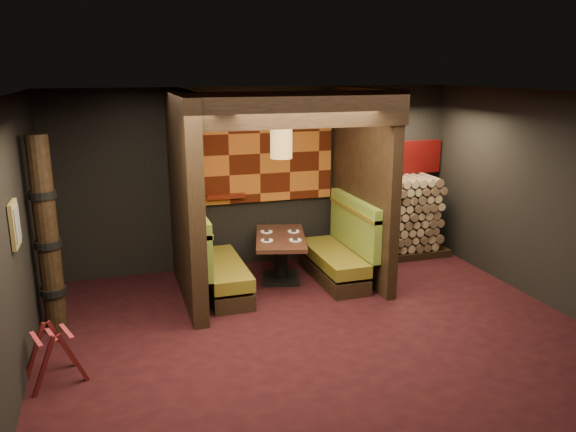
{
  "coord_description": "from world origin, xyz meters",
  "views": [
    {
      "loc": [
        -2.25,
        -5.81,
        3.11
      ],
      "look_at": [
        0.0,
        1.3,
        1.15
      ],
      "focal_mm": 35.0,
      "sensor_mm": 36.0,
      "label": 1
    }
  ],
  "objects_px": {
    "pendant_lamp": "(281,142)",
    "totem_column": "(47,237)",
    "dining_table": "(281,251)",
    "luggage_rack": "(54,353)",
    "firewood_stack": "(398,217)",
    "booth_bench_left": "(216,266)",
    "booth_bench_right": "(340,254)"
  },
  "relations": [
    {
      "from": "booth_bench_right",
      "to": "booth_bench_left",
      "type": "bearing_deg",
      "value": 180.0
    },
    {
      "from": "pendant_lamp",
      "to": "firewood_stack",
      "type": "relative_size",
      "value": 0.56
    },
    {
      "from": "booth_bench_left",
      "to": "dining_table",
      "type": "bearing_deg",
      "value": 10.89
    },
    {
      "from": "booth_bench_right",
      "to": "dining_table",
      "type": "bearing_deg",
      "value": 167.38
    },
    {
      "from": "firewood_stack",
      "to": "booth_bench_left",
      "type": "bearing_deg",
      "value": -167.83
    },
    {
      "from": "dining_table",
      "to": "totem_column",
      "type": "xyz_separation_m",
      "value": [
        -3.11,
        -0.75,
        0.72
      ]
    },
    {
      "from": "booth_bench_right",
      "to": "dining_table",
      "type": "distance_m",
      "value": 0.9
    },
    {
      "from": "dining_table",
      "to": "luggage_rack",
      "type": "xyz_separation_m",
      "value": [
        -3.03,
        -2.01,
        -0.15
      ]
    },
    {
      "from": "totem_column",
      "to": "firewood_stack",
      "type": "bearing_deg",
      "value": 13.19
    },
    {
      "from": "booth_bench_right",
      "to": "totem_column",
      "type": "bearing_deg",
      "value": -172.14
    },
    {
      "from": "booth_bench_right",
      "to": "luggage_rack",
      "type": "relative_size",
      "value": 2.35
    },
    {
      "from": "dining_table",
      "to": "firewood_stack",
      "type": "distance_m",
      "value": 2.29
    },
    {
      "from": "pendant_lamp",
      "to": "totem_column",
      "type": "height_order",
      "value": "pendant_lamp"
    },
    {
      "from": "luggage_rack",
      "to": "booth_bench_left",
      "type": "bearing_deg",
      "value": 42.13
    },
    {
      "from": "pendant_lamp",
      "to": "luggage_rack",
      "type": "bearing_deg",
      "value": -147.04
    },
    {
      "from": "pendant_lamp",
      "to": "luggage_rack",
      "type": "distance_m",
      "value": 4.03
    },
    {
      "from": "pendant_lamp",
      "to": "totem_column",
      "type": "xyz_separation_m",
      "value": [
        -3.11,
        -0.7,
        -0.92
      ]
    },
    {
      "from": "booth_bench_left",
      "to": "totem_column",
      "type": "bearing_deg",
      "value": -165.25
    },
    {
      "from": "booth_bench_right",
      "to": "luggage_rack",
      "type": "xyz_separation_m",
      "value": [
        -3.9,
        -1.82,
        -0.09
      ]
    },
    {
      "from": "pendant_lamp",
      "to": "booth_bench_right",
      "type": "bearing_deg",
      "value": -9.47
    },
    {
      "from": "pendant_lamp",
      "to": "totem_column",
      "type": "bearing_deg",
      "value": -167.38
    },
    {
      "from": "luggage_rack",
      "to": "firewood_stack",
      "type": "bearing_deg",
      "value": 25.59
    },
    {
      "from": "totem_column",
      "to": "booth_bench_right",
      "type": "bearing_deg",
      "value": 7.86
    },
    {
      "from": "dining_table",
      "to": "booth_bench_left",
      "type": "bearing_deg",
      "value": -169.11
    },
    {
      "from": "booth_bench_right",
      "to": "dining_table",
      "type": "relative_size",
      "value": 1.09
    },
    {
      "from": "pendant_lamp",
      "to": "firewood_stack",
      "type": "distance_m",
      "value": 2.7
    },
    {
      "from": "booth_bench_right",
      "to": "pendant_lamp",
      "type": "xyz_separation_m",
      "value": [
        -0.87,
        0.15,
        1.7
      ]
    },
    {
      "from": "firewood_stack",
      "to": "booth_bench_right",
      "type": "bearing_deg",
      "value": -152.65
    },
    {
      "from": "dining_table",
      "to": "firewood_stack",
      "type": "height_order",
      "value": "firewood_stack"
    },
    {
      "from": "luggage_rack",
      "to": "firewood_stack",
      "type": "height_order",
      "value": "firewood_stack"
    },
    {
      "from": "dining_table",
      "to": "totem_column",
      "type": "relative_size",
      "value": 0.61
    },
    {
      "from": "dining_table",
      "to": "luggage_rack",
      "type": "bearing_deg",
      "value": -146.38
    }
  ]
}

